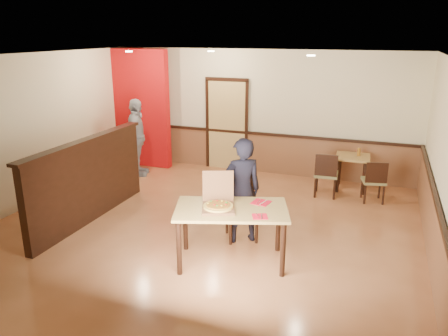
% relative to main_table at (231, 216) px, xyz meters
% --- Properties ---
extents(floor, '(7.00, 7.00, 0.00)m').
position_rel_main_table_xyz_m(floor, '(-0.80, 0.76, -0.72)').
color(floor, '#CD804F').
rests_on(floor, ground).
extents(ceiling, '(7.00, 7.00, 0.00)m').
position_rel_main_table_xyz_m(ceiling, '(-0.80, 0.76, 2.08)').
color(ceiling, black).
rests_on(ceiling, wall_back).
extents(wall_back, '(7.00, 0.00, 7.00)m').
position_rel_main_table_xyz_m(wall_back, '(-0.80, 4.26, 0.68)').
color(wall_back, beige).
rests_on(wall_back, floor).
extents(wall_left, '(0.00, 7.00, 7.00)m').
position_rel_main_table_xyz_m(wall_left, '(-4.30, 0.76, 0.68)').
color(wall_left, beige).
rests_on(wall_left, floor).
extents(wall_right, '(0.00, 7.00, 7.00)m').
position_rel_main_table_xyz_m(wall_right, '(2.70, 0.76, 0.68)').
color(wall_right, beige).
rests_on(wall_right, floor).
extents(wainscot_back, '(7.00, 0.04, 0.90)m').
position_rel_main_table_xyz_m(wainscot_back, '(-0.80, 4.23, -0.27)').
color(wainscot_back, brown).
rests_on(wainscot_back, floor).
extents(chair_rail_back, '(7.00, 0.06, 0.06)m').
position_rel_main_table_xyz_m(chair_rail_back, '(-0.80, 4.21, 0.20)').
color(chair_rail_back, black).
rests_on(chair_rail_back, wall_back).
extents(wainscot_right, '(0.04, 7.00, 0.90)m').
position_rel_main_table_xyz_m(wainscot_right, '(2.67, 0.76, -0.27)').
color(wainscot_right, brown).
rests_on(wainscot_right, floor).
extents(chair_rail_right, '(0.06, 7.00, 0.06)m').
position_rel_main_table_xyz_m(chair_rail_right, '(2.65, 0.76, 0.20)').
color(chair_rail_right, black).
rests_on(chair_rail_right, wall_right).
extents(back_door, '(0.90, 0.06, 2.10)m').
position_rel_main_table_xyz_m(back_door, '(-1.60, 4.22, 0.33)').
color(back_door, tan).
rests_on(back_door, wall_back).
extents(booth_partition, '(0.20, 3.10, 1.44)m').
position_rel_main_table_xyz_m(booth_partition, '(-2.80, 0.56, 0.02)').
color(booth_partition, black).
rests_on(booth_partition, floor).
extents(red_accent_panel, '(1.60, 0.20, 2.78)m').
position_rel_main_table_xyz_m(red_accent_panel, '(-3.70, 3.76, 0.68)').
color(red_accent_panel, '#B00C0F').
rests_on(red_accent_panel, floor).
extents(spot_a, '(0.14, 0.14, 0.02)m').
position_rel_main_table_xyz_m(spot_a, '(-3.10, 2.56, 2.06)').
color(spot_a, '#F4E7AB').
rests_on(spot_a, ceiling).
extents(spot_b, '(0.14, 0.14, 0.02)m').
position_rel_main_table_xyz_m(spot_b, '(-1.60, 3.26, 2.06)').
color(spot_b, '#F4E7AB').
rests_on(spot_b, ceiling).
extents(spot_c, '(0.14, 0.14, 0.02)m').
position_rel_main_table_xyz_m(spot_c, '(0.60, 2.26, 2.06)').
color(spot_c, '#F4E7AB').
rests_on(spot_c, ceiling).
extents(main_table, '(1.75, 1.33, 0.83)m').
position_rel_main_table_xyz_m(main_table, '(0.00, 0.00, 0.00)').
color(main_table, tan).
rests_on(main_table, floor).
extents(diner_chair, '(0.67, 0.67, 1.00)m').
position_rel_main_table_xyz_m(diner_chair, '(-0.13, 0.84, -0.17)').
color(diner_chair, olive).
rests_on(diner_chair, floor).
extents(side_chair_left, '(0.48, 0.48, 0.90)m').
position_rel_main_table_xyz_m(side_chair_left, '(0.89, 3.11, -0.22)').
color(side_chair_left, olive).
rests_on(side_chair_left, floor).
extents(side_chair_right, '(0.50, 0.50, 0.84)m').
position_rel_main_table_xyz_m(side_chair_right, '(1.80, 3.11, -0.26)').
color(side_chair_right, olive).
rests_on(side_chair_right, floor).
extents(side_table, '(0.70, 0.70, 0.72)m').
position_rel_main_table_xyz_m(side_table, '(1.34, 3.72, -0.17)').
color(side_table, tan).
rests_on(side_table, floor).
extents(diner, '(0.73, 0.68, 1.67)m').
position_rel_main_table_xyz_m(diner, '(-0.07, 0.70, 0.12)').
color(diner, black).
rests_on(diner, floor).
extents(passerby, '(0.73, 1.11, 1.75)m').
position_rel_main_table_xyz_m(passerby, '(-3.33, 3.02, 0.16)').
color(passerby, gray).
rests_on(passerby, floor).
extents(pizza_box, '(0.60, 0.64, 0.46)m').
position_rel_main_table_xyz_m(pizza_box, '(-0.17, -0.06, 0.17)').
color(pizza_box, brown).
rests_on(pizza_box, main_table).
extents(pizza, '(0.50, 0.50, 0.03)m').
position_rel_main_table_xyz_m(pizza, '(-0.15, -0.10, 0.16)').
color(pizza, gold).
rests_on(pizza, pizza_box).
extents(napkin_near, '(0.26, 0.26, 0.01)m').
position_rel_main_table_xyz_m(napkin_near, '(0.45, -0.15, 0.11)').
color(napkin_near, red).
rests_on(napkin_near, main_table).
extents(napkin_far, '(0.28, 0.28, 0.01)m').
position_rel_main_table_xyz_m(napkin_far, '(0.33, 0.34, 0.11)').
color(napkin_far, red).
rests_on(napkin_far, main_table).
extents(condiment, '(0.07, 0.07, 0.16)m').
position_rel_main_table_xyz_m(condiment, '(1.44, 3.78, 0.09)').
color(condiment, '#8C5819').
rests_on(condiment, side_table).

